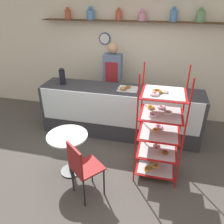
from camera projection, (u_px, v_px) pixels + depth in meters
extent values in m
plane|color=#4C4742|center=(107.00, 166.00, 3.71)|extent=(14.00, 14.00, 0.00)
cube|color=beige|center=(130.00, 57.00, 4.88)|extent=(10.00, 0.06, 2.70)
cube|color=#4C331E|center=(130.00, 21.00, 4.40)|extent=(3.79, 0.24, 0.02)
cylinder|color=#B24C33|center=(68.00, 14.00, 4.63)|extent=(0.12, 0.12, 0.19)
sphere|color=#B24C33|center=(67.00, 8.00, 4.57)|extent=(0.07, 0.07, 0.07)
cylinder|color=#4C7FB2|center=(91.00, 15.00, 4.52)|extent=(0.17, 0.17, 0.19)
sphere|color=#4C7FB2|center=(90.00, 8.00, 4.47)|extent=(0.09, 0.09, 0.09)
cylinder|color=#B24C33|center=(119.00, 15.00, 4.40)|extent=(0.13, 0.13, 0.19)
sphere|color=#B24C33|center=(119.00, 9.00, 4.35)|extent=(0.07, 0.07, 0.07)
cylinder|color=#CC7F99|center=(142.00, 17.00, 4.31)|extent=(0.16, 0.16, 0.15)
sphere|color=#CC7F99|center=(142.00, 11.00, 4.26)|extent=(0.09, 0.09, 0.09)
cylinder|color=#4C7FB2|center=(174.00, 16.00, 4.17)|extent=(0.14, 0.14, 0.21)
sphere|color=#4C7FB2|center=(175.00, 8.00, 4.11)|extent=(0.08, 0.08, 0.08)
cylinder|color=#669966|center=(200.00, 16.00, 4.07)|extent=(0.15, 0.15, 0.20)
sphere|color=#669966|center=(202.00, 9.00, 4.01)|extent=(0.08, 0.08, 0.08)
cylinder|color=navy|center=(105.00, 39.00, 4.78)|extent=(0.25, 0.03, 0.25)
cylinder|color=white|center=(105.00, 39.00, 4.76)|extent=(0.22, 0.00, 0.22)
cube|color=#333338|center=(120.00, 112.00, 4.39)|extent=(3.13, 0.66, 1.00)
cube|color=silver|center=(116.00, 111.00, 4.02)|extent=(3.01, 0.01, 0.64)
cylinder|color=#B71414|center=(136.00, 134.00, 3.01)|extent=(0.02, 0.02, 1.73)
cylinder|color=#B71414|center=(183.00, 141.00, 2.88)|extent=(0.02, 0.02, 1.73)
cylinder|color=#B71414|center=(141.00, 115.00, 3.49)|extent=(0.02, 0.02, 1.73)
cylinder|color=#B71414|center=(181.00, 120.00, 3.36)|extent=(0.02, 0.02, 1.73)
cube|color=#B71414|center=(155.00, 166.00, 3.53)|extent=(0.60, 0.54, 0.01)
cube|color=silver|center=(155.00, 165.00, 3.53)|extent=(0.53, 0.48, 0.01)
torus|color=gold|center=(148.00, 169.00, 3.43)|extent=(0.12, 0.12, 0.03)
torus|color=silver|center=(151.00, 163.00, 3.55)|extent=(0.13, 0.13, 0.03)
torus|color=gold|center=(155.00, 165.00, 3.50)|extent=(0.13, 0.13, 0.03)
cube|color=#B71414|center=(157.00, 150.00, 3.39)|extent=(0.60, 0.54, 0.01)
cube|color=silver|center=(157.00, 150.00, 3.38)|extent=(0.53, 0.48, 0.01)
torus|color=brown|center=(165.00, 152.00, 3.29)|extent=(0.11, 0.11, 0.03)
torus|color=#EAB2C1|center=(156.00, 148.00, 3.38)|extent=(0.12, 0.12, 0.03)
torus|color=#EAB2C1|center=(156.00, 144.00, 3.46)|extent=(0.11, 0.11, 0.04)
cube|color=#B71414|center=(159.00, 133.00, 3.24)|extent=(0.60, 0.54, 0.01)
cube|color=silver|center=(159.00, 132.00, 3.23)|extent=(0.53, 0.48, 0.01)
torus|color=tan|center=(156.00, 130.00, 3.25)|extent=(0.11, 0.11, 0.03)
torus|color=#EAB2C1|center=(159.00, 127.00, 3.33)|extent=(0.13, 0.13, 0.04)
cube|color=#B71414|center=(161.00, 114.00, 3.09)|extent=(0.60, 0.54, 0.01)
cube|color=silver|center=(162.00, 113.00, 3.08)|extent=(0.53, 0.48, 0.01)
torus|color=#EAB2C1|center=(161.00, 107.00, 3.21)|extent=(0.12, 0.12, 0.04)
torus|color=silver|center=(168.00, 113.00, 3.05)|extent=(0.13, 0.13, 0.04)
torus|color=#EAB2C1|center=(153.00, 115.00, 3.00)|extent=(0.13, 0.13, 0.04)
torus|color=gold|center=(151.00, 107.00, 3.21)|extent=(0.11, 0.11, 0.03)
cube|color=#B71414|center=(164.00, 93.00, 2.94)|extent=(0.60, 0.54, 0.01)
cube|color=silver|center=(164.00, 93.00, 2.94)|extent=(0.53, 0.48, 0.01)
torus|color=#EAB2C1|center=(154.00, 94.00, 2.84)|extent=(0.13, 0.13, 0.04)
torus|color=silver|center=(164.00, 91.00, 2.92)|extent=(0.11, 0.11, 0.04)
torus|color=brown|center=(157.00, 91.00, 2.91)|extent=(0.14, 0.14, 0.04)
cube|color=#282833|center=(113.00, 100.00, 4.93)|extent=(0.23, 0.19, 0.96)
cube|color=slate|center=(113.00, 67.00, 4.58)|extent=(0.38, 0.22, 0.55)
cube|color=maroon|center=(111.00, 73.00, 4.53)|extent=(0.26, 0.01, 0.46)
sphere|color=tan|center=(113.00, 48.00, 4.40)|extent=(0.22, 0.22, 0.22)
cylinder|color=#262628|center=(71.00, 171.00, 3.60)|extent=(0.34, 0.34, 0.02)
cylinder|color=#333338|center=(69.00, 154.00, 3.44)|extent=(0.06, 0.06, 0.67)
cylinder|color=white|center=(67.00, 136.00, 3.28)|extent=(0.61, 0.61, 0.02)
cylinder|color=black|center=(104.00, 182.00, 3.07)|extent=(0.02, 0.02, 0.48)
cylinder|color=black|center=(92.00, 169.00, 3.30)|extent=(0.02, 0.02, 0.48)
cylinder|color=black|center=(84.00, 193.00, 2.90)|extent=(0.02, 0.02, 0.48)
cylinder|color=black|center=(73.00, 179.00, 3.12)|extent=(0.02, 0.02, 0.48)
cube|color=maroon|center=(87.00, 167.00, 2.98)|extent=(0.53, 0.53, 0.03)
cube|color=maroon|center=(75.00, 160.00, 2.79)|extent=(0.30, 0.25, 0.40)
cylinder|color=black|center=(62.00, 77.00, 4.32)|extent=(0.12, 0.12, 0.29)
ellipsoid|color=black|center=(61.00, 69.00, 4.24)|extent=(0.10, 0.10, 0.05)
cube|color=silver|center=(128.00, 89.00, 4.14)|extent=(0.37, 0.33, 0.01)
torus|color=brown|center=(128.00, 87.00, 4.16)|extent=(0.11, 0.11, 0.03)
torus|color=silver|center=(121.00, 88.00, 4.12)|extent=(0.12, 0.12, 0.03)
torus|color=brown|center=(123.00, 89.00, 4.07)|extent=(0.12, 0.12, 0.04)
torus|color=silver|center=(123.00, 87.00, 4.18)|extent=(0.11, 0.11, 0.03)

